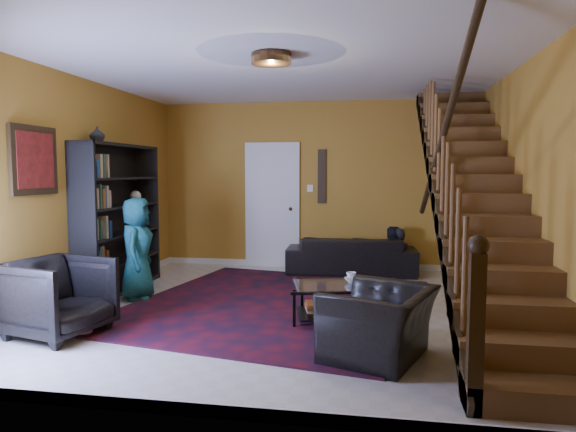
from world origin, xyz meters
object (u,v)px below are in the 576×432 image
Objects in this scene: sofa at (351,255)px; armchair_left at (58,297)px; coffee_table at (346,301)px; bookshelf at (119,221)px; armchair_right at (380,323)px.

sofa is 4.54m from armchair_left.
armchair_left is at bearing -161.77° from coffee_table.
coffee_table is (2.79, 0.92, -0.15)m from armchair_left.
armchair_right is (3.49, -2.03, -0.65)m from bookshelf.
sofa is at bearing -22.70° from armchair_left.
armchair_right is at bearing -30.23° from bookshelf.
bookshelf is at bearing 26.16° from sofa.
armchair_right reaches higher than sofa.
sofa is at bearing 28.93° from bookshelf.
armchair_right is 1.07m from coffee_table.
bookshelf reaches higher than armchair_right.
sofa is 2.72m from coffee_table.
armchair_left is at bearing -79.63° from bookshelf.
armchair_left is 0.70× the size of coffee_table.
bookshelf is 0.98× the size of sofa.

